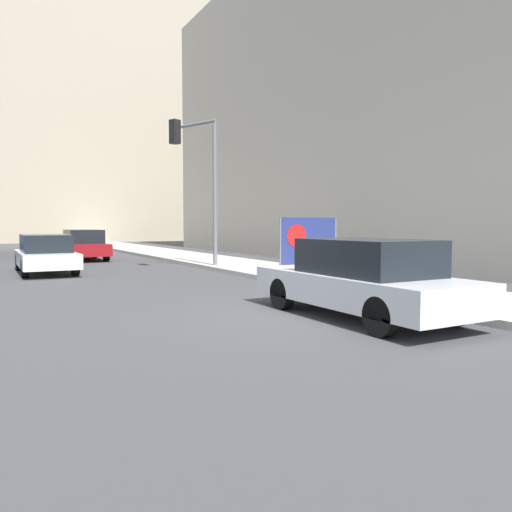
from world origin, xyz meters
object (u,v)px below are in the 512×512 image
(traffic_light_pole, at_px, (201,168))
(protest_banner, at_px, (308,243))
(car_on_road_nearest, at_px, (46,254))
(parked_car_curbside, at_px, (362,279))
(seated_protester, at_px, (356,262))
(car_on_road_midblock, at_px, (83,245))

(traffic_light_pole, bearing_deg, protest_banner, -59.46)
(traffic_light_pole, xyz_separation_m, car_on_road_nearest, (-5.29, 1.63, -3.17))
(parked_car_curbside, bearing_deg, car_on_road_nearest, 109.40)
(traffic_light_pole, relative_size, parked_car_curbside, 1.20)
(seated_protester, height_order, parked_car_curbside, parked_car_curbside)
(seated_protester, bearing_deg, parked_car_curbside, -135.57)
(protest_banner, xyz_separation_m, car_on_road_nearest, (-7.54, 5.45, -0.42))
(parked_car_curbside, bearing_deg, car_on_road_midblock, 95.79)
(seated_protester, xyz_separation_m, traffic_light_pole, (-0.92, 7.81, 3.07))
(protest_banner, relative_size, parked_car_curbside, 0.49)
(seated_protester, distance_m, car_on_road_midblock, 16.16)
(car_on_road_nearest, distance_m, car_on_road_midblock, 6.69)
(car_on_road_nearest, bearing_deg, car_on_road_midblock, 69.27)
(parked_car_curbside, height_order, car_on_road_midblock, car_on_road_midblock)
(protest_banner, height_order, car_on_road_nearest, protest_banner)
(traffic_light_pole, relative_size, car_on_road_nearest, 1.17)
(parked_car_curbside, distance_m, car_on_road_nearest, 12.71)
(car_on_road_nearest, bearing_deg, parked_car_curbside, -70.60)
(car_on_road_nearest, bearing_deg, traffic_light_pole, -17.10)
(car_on_road_nearest, relative_size, car_on_road_midblock, 1.04)
(traffic_light_pole, height_order, parked_car_curbside, traffic_light_pole)
(traffic_light_pole, height_order, car_on_road_midblock, traffic_light_pole)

